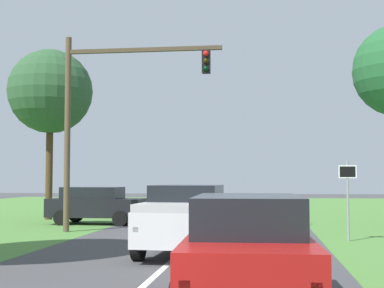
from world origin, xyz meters
name	(u,v)px	position (x,y,z in m)	size (l,w,h in m)	color
ground_plane	(176,257)	(0.00, 9.12, 0.00)	(120.00, 120.00, 0.00)	#424244
red_suv_near	(248,249)	(2.11, 3.35, 0.98)	(2.31, 4.80, 1.85)	#9E1411
pickup_truck_lead	(188,219)	(0.25, 9.67, 0.99)	(2.53, 4.97, 1.94)	silver
traffic_light	(105,104)	(-3.87, 15.51, 5.07)	(6.35, 0.40, 7.82)	brown
keep_moving_sign	(348,190)	(5.21, 13.60, 1.72)	(0.60, 0.09, 2.70)	gray
crossing_suv_far	(96,204)	(-5.35, 19.22, 0.91)	(4.50, 2.15, 1.72)	black
extra_tree_1	(50,92)	(-8.67, 21.76, 6.62)	(4.38, 4.38, 8.85)	#4C351E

